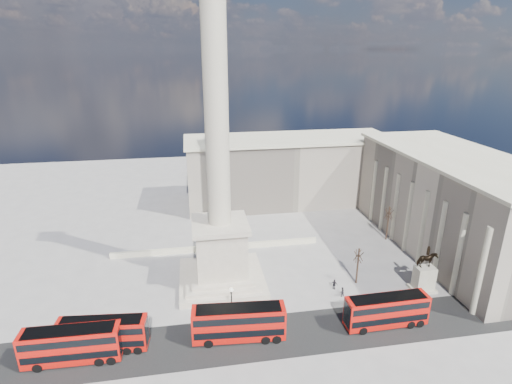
{
  "coord_description": "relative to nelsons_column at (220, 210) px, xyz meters",
  "views": [
    {
      "loc": [
        -4.0,
        -53.71,
        36.94
      ],
      "look_at": [
        5.53,
        2.98,
        16.34
      ],
      "focal_mm": 28.0,
      "sensor_mm": 36.0,
      "label": 1
    }
  ],
  "objects": [
    {
      "name": "bare_tree_near",
      "position": [
        39.6,
        -12.32,
        -6.4
      ],
      "size": [
        1.89,
        1.89,
        8.27
      ],
      "rotation": [
        0.0,
        0.0,
        0.2
      ],
      "color": "#332319",
      "rests_on": "ground"
    },
    {
      "name": "nelsons_column",
      "position": [
        0.0,
        0.0,
        0.0
      ],
      "size": [
        14.0,
        14.0,
        49.85
      ],
      "color": "beige",
      "rests_on": "ground"
    },
    {
      "name": "building_northeast",
      "position": [
        20.0,
        35.0,
        -4.59
      ],
      "size": [
        51.0,
        17.0,
        16.6
      ],
      "color": "beige",
      "rests_on": "ground"
    },
    {
      "name": "equestrian_statue",
      "position": [
        31.94,
        -8.23,
        -10.16
      ],
      "size": [
        3.81,
        2.86,
        7.99
      ],
      "color": "beige",
      "rests_on": "ground"
    },
    {
      "name": "bare_tree_far",
      "position": [
        34.76,
        9.97,
        -6.94
      ],
      "size": [
        1.86,
        1.86,
        7.59
      ],
      "rotation": [
        0.0,
        0.0,
        0.34
      ],
      "color": "#332319",
      "rests_on": "ground"
    },
    {
      "name": "pedestrian_standing",
      "position": [
        18.37,
        -7.73,
        -12.1
      ],
      "size": [
        0.95,
        0.84,
        1.62
      ],
      "primitive_type": "imported",
      "rotation": [
        0.0,
        0.0,
        3.47
      ],
      "color": "black",
      "rests_on": "ground"
    },
    {
      "name": "pedestrian_walking",
      "position": [
        24.66,
        -10.98,
        -12.0
      ],
      "size": [
        0.71,
        0.51,
        1.83
      ],
      "primitive_type": "imported",
      "rotation": [
        0.0,
        0.0,
        0.12
      ],
      "color": "black",
      "rests_on": "ground"
    },
    {
      "name": "red_bus_c",
      "position": [
        21.85,
        -15.5,
        -10.43
      ],
      "size": [
        11.74,
        2.94,
        4.74
      ],
      "rotation": [
        0.0,
        0.0,
        0.02
      ],
      "color": "red",
      "rests_on": "ground"
    },
    {
      "name": "red_bus_a",
      "position": [
        -19.78,
        -15.5,
        -10.41
      ],
      "size": [
        11.86,
        3.06,
        4.78
      ],
      "rotation": [
        0.0,
        0.0,
        -0.03
      ],
      "color": "red",
      "rests_on": "ground"
    },
    {
      "name": "victorian_lamp",
      "position": [
        0.39,
        -12.31,
        -9.14
      ],
      "size": [
        0.55,
        0.55,
        6.41
      ],
      "rotation": [
        0.0,
        0.0,
        0.02
      ],
      "color": "black",
      "rests_on": "ground"
    },
    {
      "name": "bare_tree_mid",
      "position": [
        22.17,
        -4.43,
        -7.61
      ],
      "size": [
        1.78,
        1.78,
        6.74
      ],
      "rotation": [
        0.0,
        0.0,
        0.19
      ],
      "color": "#332319",
      "rests_on": "ground"
    },
    {
      "name": "building_east",
      "position": [
        45.0,
        5.0,
        -3.59
      ],
      "size": [
        19.0,
        46.0,
        18.6
      ],
      "color": "beige",
      "rests_on": "ground"
    },
    {
      "name": "red_bus_e",
      "position": [
        -16.41,
        -13.91,
        -10.52
      ],
      "size": [
        11.47,
        3.65,
        4.57
      ],
      "rotation": [
        0.0,
        0.0,
        -0.1
      ],
      "color": "red",
      "rests_on": "ground"
    },
    {
      "name": "red_bus_b",
      "position": [
        1.14,
        -14.85,
        -10.29
      ],
      "size": [
        12.53,
        3.77,
        5.01
      ],
      "rotation": [
        0.0,
        0.0,
        -0.08
      ],
      "color": "red",
      "rests_on": "ground"
    },
    {
      "name": "ground",
      "position": [
        0.0,
        -5.0,
        -12.92
      ],
      "size": [
        180.0,
        180.0,
        0.0
      ],
      "primitive_type": "plane",
      "color": "#9D9A95",
      "rests_on": "ground"
    },
    {
      "name": "pedestrian_crossing",
      "position": [
        17.86,
        -5.65,
        -12.02
      ],
      "size": [
        1.11,
        0.98,
        1.8
      ],
      "primitive_type": "imported",
      "rotation": [
        0.0,
        0.0,
        2.5
      ],
      "color": "black",
      "rests_on": "ground"
    },
    {
      "name": "asphalt_road",
      "position": [
        5.0,
        -15.0,
        -12.91
      ],
      "size": [
        120.0,
        9.0,
        0.01
      ],
      "primitive_type": "cube",
      "color": "#242424",
      "rests_on": "ground"
    },
    {
      "name": "balustrade_wall",
      "position": [
        0.0,
        11.0,
        -12.37
      ],
      "size": [
        40.0,
        0.6,
        1.1
      ],
      "primitive_type": "cube",
      "color": "beige",
      "rests_on": "ground"
    }
  ]
}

